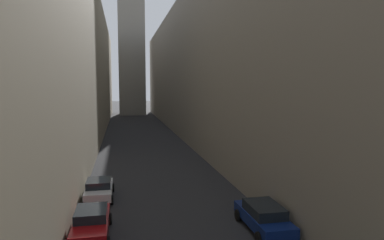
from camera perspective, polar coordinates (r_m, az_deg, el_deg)
The scene contains 7 objects.
ground_plane at distance 47.72m, azimuth -7.97°, elevation -3.62°, with size 264.00×264.00×0.00m, color #232326.
building_block_left at distance 50.10m, azimuth -23.12°, elevation 8.05°, with size 14.46×108.00×20.27m, color gray.
building_block_right at distance 51.40m, azimuth 5.85°, elevation 8.48°, with size 13.87×108.00×20.41m, color gray.
clock_tower at distance 96.18m, azimuth -10.00°, elevation 17.73°, with size 7.47×7.47×53.75m.
parked_car_left_third at distance 18.94m, azimuth -16.17°, elevation -15.85°, with size 1.90×4.48×1.43m.
parked_car_left_far at distance 24.76m, azimuth -14.99°, elevation -10.79°, with size 1.94×4.05×1.32m.
parked_car_right_third at distance 19.28m, azimuth 11.66°, elevation -15.24°, with size 1.95×4.54×1.47m.
Camera 1 is at (-2.78, 0.97, 7.60)m, focal length 32.54 mm.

